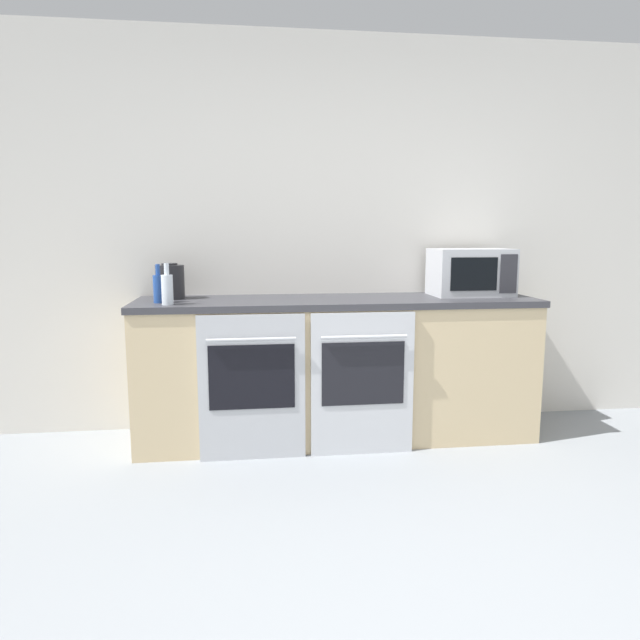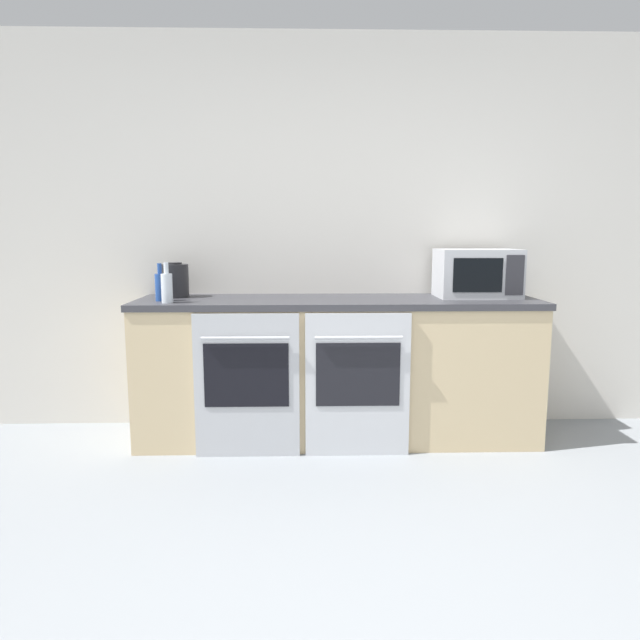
% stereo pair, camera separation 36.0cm
% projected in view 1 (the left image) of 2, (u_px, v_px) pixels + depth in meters
% --- Properties ---
extents(wall_back, '(10.00, 0.06, 2.60)m').
position_uv_depth(wall_back, '(330.00, 235.00, 3.86)').
color(wall_back, silver).
rests_on(wall_back, ground_plane).
extents(counter_back, '(2.51, 0.63, 0.90)m').
position_uv_depth(counter_back, '(337.00, 368.00, 3.66)').
color(counter_back, '#D1B789').
rests_on(counter_back, ground_plane).
extents(oven_left, '(0.61, 0.06, 0.86)m').
position_uv_depth(oven_left, '(252.00, 387.00, 3.29)').
color(oven_left, '#B7BABF').
rests_on(oven_left, ground_plane).
extents(oven_right, '(0.61, 0.06, 0.86)m').
position_uv_depth(oven_right, '(362.00, 383.00, 3.37)').
color(oven_right, silver).
rests_on(oven_right, ground_plane).
extents(microwave, '(0.51, 0.34, 0.31)m').
position_uv_depth(microwave, '(471.00, 272.00, 3.75)').
color(microwave, '#B7BABF').
rests_on(microwave, counter_back).
extents(bottle_blue, '(0.06, 0.06, 0.23)m').
position_uv_depth(bottle_blue, '(158.00, 288.00, 3.36)').
color(bottle_blue, '#234793').
rests_on(bottle_blue, counter_back).
extents(bottle_clear, '(0.07, 0.07, 0.24)m').
position_uv_depth(bottle_clear, '(167.00, 289.00, 3.27)').
color(bottle_clear, silver).
rests_on(bottle_clear, counter_back).
extents(kettle, '(0.18, 0.18, 0.22)m').
position_uv_depth(kettle, '(170.00, 282.00, 3.57)').
color(kettle, '#232326').
rests_on(kettle, counter_back).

